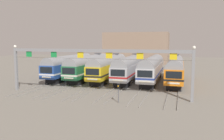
{
  "coord_description": "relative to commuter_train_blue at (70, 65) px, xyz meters",
  "views": [
    {
      "loc": [
        11.45,
        -43.72,
        7.43
      ],
      "look_at": [
        -0.75,
        -2.49,
        2.29
      ],
      "focal_mm": 37.64,
      "sensor_mm": 36.0,
      "label": 1
    }
  ],
  "objects": [
    {
      "name": "commuter_train_stainless",
      "position": [
        12.6,
        0.0,
        0.0
      ],
      "size": [
        2.88,
        18.06,
        5.05
      ],
      "color": "#B2B5BA",
      "rests_on": "ground"
    },
    {
      "name": "commuter_train_orange",
      "position": [
        21.0,
        0.0,
        0.0
      ],
      "size": [
        2.88,
        18.06,
        5.05
      ],
      "color": "orange",
      "rests_on": "ground"
    },
    {
      "name": "track_bed",
      "position": [
        10.5,
        17.0,
        -2.61
      ],
      "size": [
        22.5,
        70.0,
        0.15
      ],
      "color": "gray",
      "rests_on": "ground"
    },
    {
      "name": "commuter_train_yellow",
      "position": [
        8.4,
        0.0,
        0.0
      ],
      "size": [
        2.88,
        18.06,
        5.05
      ],
      "color": "gold",
      "rests_on": "ground"
    },
    {
      "name": "commuter_train_blue",
      "position": [
        0.0,
        0.0,
        0.0
      ],
      "size": [
        2.88,
        18.06,
        5.05
      ],
      "color": "#284C9E",
      "rests_on": "ground"
    },
    {
      "name": "maintenance_building",
      "position": [
        6.41,
        39.51,
        2.69
      ],
      "size": [
        22.45,
        10.0,
        10.75
      ],
      "primitive_type": "cube",
      "color": "gray",
      "rests_on": "ground"
    },
    {
      "name": "catenary_gantry",
      "position": [
        10.5,
        -13.5,
        2.67
      ],
      "size": [
        26.24,
        0.44,
        6.97
      ],
      "color": "gray",
      "rests_on": "ground"
    },
    {
      "name": "yard_signal_mast",
      "position": [
        14.7,
        -16.43,
        -0.97
      ],
      "size": [
        0.28,
        0.35,
        2.44
      ],
      "color": "#59595E",
      "rests_on": "ground"
    },
    {
      "name": "ground_plane",
      "position": [
        10.5,
        0.0,
        -2.69
      ],
      "size": [
        160.0,
        160.0,
        0.0
      ],
      "primitive_type": "plane",
      "color": "gray"
    },
    {
      "name": "commuter_train_green",
      "position": [
        4.2,
        0.0,
        0.0
      ],
      "size": [
        2.88,
        18.06,
        5.05
      ],
      "color": "#236B42",
      "rests_on": "ground"
    },
    {
      "name": "commuter_train_silver",
      "position": [
        16.8,
        -0.0,
        -0.0
      ],
      "size": [
        2.88,
        18.06,
        4.77
      ],
      "color": "silver",
      "rests_on": "ground"
    }
  ]
}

